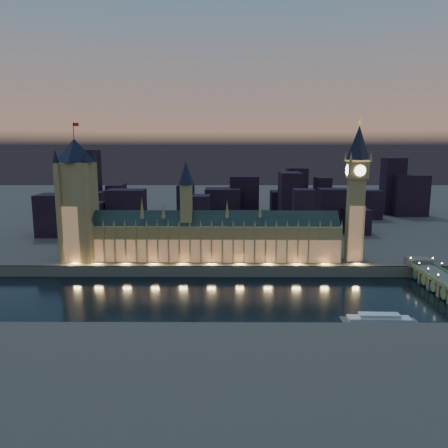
{
  "coord_description": "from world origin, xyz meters",
  "views": [
    {
      "loc": [
        6.73,
        -277.31,
        97.99
      ],
      "look_at": [
        5.0,
        55.0,
        38.0
      ],
      "focal_mm": 35.0,
      "sensor_mm": 36.0,
      "label": 1
    }
  ],
  "objects_px": {
    "victoria_tower": "(77,194)",
    "river_boat": "(379,319)",
    "elizabeth_tower": "(357,182)",
    "palace_of_westminster": "(211,237)"
  },
  "relations": [
    {
      "from": "palace_of_westminster",
      "to": "elizabeth_tower",
      "type": "relative_size",
      "value": 1.81
    },
    {
      "from": "palace_of_westminster",
      "to": "victoria_tower",
      "type": "distance_m",
      "value": 110.02
    },
    {
      "from": "elizabeth_tower",
      "to": "victoria_tower",
      "type": "bearing_deg",
      "value": -180.0
    },
    {
      "from": "victoria_tower",
      "to": "river_boat",
      "type": "xyz_separation_m",
      "value": [
        203.24,
        -105.88,
        -59.31
      ]
    },
    {
      "from": "palace_of_westminster",
      "to": "victoria_tower",
      "type": "relative_size",
      "value": 1.88
    },
    {
      "from": "river_boat",
      "to": "elizabeth_tower",
      "type": "bearing_deg",
      "value": 82.07
    },
    {
      "from": "elizabeth_tower",
      "to": "river_boat",
      "type": "bearing_deg",
      "value": -97.93
    },
    {
      "from": "palace_of_westminster",
      "to": "elizabeth_tower",
      "type": "height_order",
      "value": "elizabeth_tower"
    },
    {
      "from": "victoria_tower",
      "to": "river_boat",
      "type": "height_order",
      "value": "victoria_tower"
    },
    {
      "from": "palace_of_westminster",
      "to": "elizabeth_tower",
      "type": "distance_m",
      "value": 121.71
    }
  ]
}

